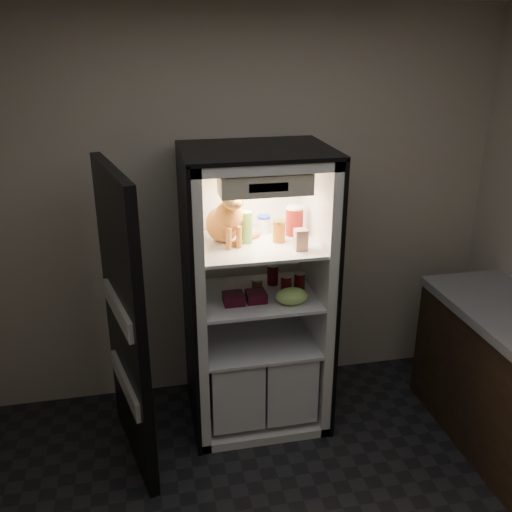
# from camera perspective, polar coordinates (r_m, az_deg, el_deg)

# --- Properties ---
(room_shell) EXTENTS (3.60, 3.60, 3.60)m
(room_shell) POSITION_cam_1_polar(r_m,az_deg,el_deg) (2.23, 7.24, -2.27)
(room_shell) COLOR white
(room_shell) RESTS_ON floor
(refrigerator) EXTENTS (0.90, 0.72, 1.88)m
(refrigerator) POSITION_cam_1_polar(r_m,az_deg,el_deg) (3.79, -0.08, -5.46)
(refrigerator) COLOR white
(refrigerator) RESTS_ON floor
(fridge_door) EXTENTS (0.26, 0.86, 1.85)m
(fridge_door) POSITION_cam_1_polar(r_m,az_deg,el_deg) (3.44, -12.97, -6.76)
(fridge_door) COLOR black
(fridge_door) RESTS_ON floor
(tabby_cat) EXTENTS (0.37, 0.41, 0.42)m
(tabby_cat) POSITION_cam_1_polar(r_m,az_deg,el_deg) (3.49, -3.00, 3.74)
(tabby_cat) COLOR #C24F18
(tabby_cat) RESTS_ON refrigerator
(parmesan_shaker) EXTENTS (0.08, 0.08, 0.20)m
(parmesan_shaker) POSITION_cam_1_polar(r_m,az_deg,el_deg) (3.51, -0.99, 2.90)
(parmesan_shaker) COLOR #217C2B
(parmesan_shaker) RESTS_ON refrigerator
(mayo_tub) EXTENTS (0.08, 0.08, 0.12)m
(mayo_tub) POSITION_cam_1_polar(r_m,az_deg,el_deg) (3.69, 0.78, 3.18)
(mayo_tub) COLOR white
(mayo_tub) RESTS_ON refrigerator
(salsa_jar) EXTENTS (0.08, 0.08, 0.14)m
(salsa_jar) POSITION_cam_1_polar(r_m,az_deg,el_deg) (3.53, 2.32, 2.49)
(salsa_jar) COLOR maroon
(salsa_jar) RESTS_ON refrigerator
(pepper_jar) EXTENTS (0.11, 0.11, 0.19)m
(pepper_jar) POSITION_cam_1_polar(r_m,az_deg,el_deg) (3.65, 3.87, 3.55)
(pepper_jar) COLOR maroon
(pepper_jar) RESTS_ON refrigerator
(cream_carton) EXTENTS (0.07, 0.07, 0.13)m
(cream_carton) POSITION_cam_1_polar(r_m,az_deg,el_deg) (3.41, 4.50, 1.65)
(cream_carton) COLOR silver
(cream_carton) RESTS_ON refrigerator
(soda_can_a) EXTENTS (0.07, 0.07, 0.14)m
(soda_can_a) POSITION_cam_1_polar(r_m,az_deg,el_deg) (3.78, 1.69, -1.88)
(soda_can_a) COLOR black
(soda_can_a) RESTS_ON refrigerator
(soda_can_b) EXTENTS (0.07, 0.07, 0.13)m
(soda_can_b) POSITION_cam_1_polar(r_m,az_deg,el_deg) (3.69, 4.37, -2.62)
(soda_can_b) COLOR black
(soda_can_b) RESTS_ON refrigerator
(soda_can_c) EXTENTS (0.07, 0.07, 0.13)m
(soda_can_c) POSITION_cam_1_polar(r_m,az_deg,el_deg) (3.64, 3.03, -2.92)
(soda_can_c) COLOR black
(soda_can_c) RESTS_ON refrigerator
(condiment_jar) EXTENTS (0.07, 0.07, 0.09)m
(condiment_jar) POSITION_cam_1_polar(r_m,az_deg,el_deg) (3.67, 0.13, -2.97)
(condiment_jar) COLOR #533517
(condiment_jar) RESTS_ON refrigerator
(grape_bag) EXTENTS (0.20, 0.15, 0.10)m
(grape_bag) POSITION_cam_1_polar(r_m,az_deg,el_deg) (3.53, 3.59, -4.03)
(grape_bag) COLOR #97D262
(grape_bag) RESTS_ON refrigerator
(berry_box_left) EXTENTS (0.13, 0.13, 0.06)m
(berry_box_left) POSITION_cam_1_polar(r_m,az_deg,el_deg) (3.54, -2.25, -4.28)
(berry_box_left) COLOR #520D22
(berry_box_left) RESTS_ON refrigerator
(berry_box_right) EXTENTS (0.12, 0.12, 0.06)m
(berry_box_right) POSITION_cam_1_polar(r_m,az_deg,el_deg) (3.56, 0.00, -4.07)
(berry_box_right) COLOR #520D22
(berry_box_right) RESTS_ON refrigerator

